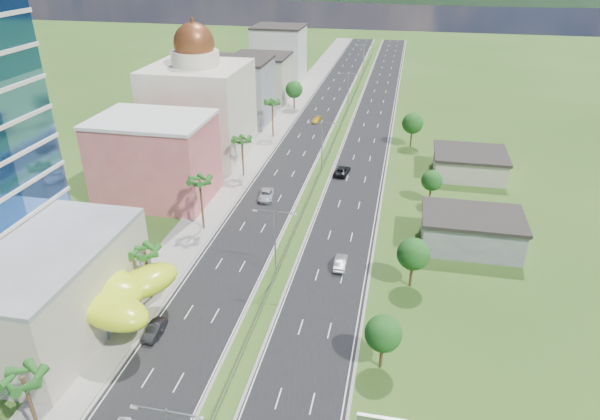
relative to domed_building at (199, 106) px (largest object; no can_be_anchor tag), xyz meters
The scene contains 33 objects.
ground 62.75m from the domed_building, 63.02° to the right, with size 500.00×500.00×0.00m, color #2D5119.
road_left 42.12m from the domed_building, 59.64° to the left, with size 11.00×260.00×0.04m, color black.
road_right 51.12m from the domed_building, 44.59° to the left, with size 11.00×260.00×0.04m, color black.
sidewalk_left 38.39m from the domed_building, 72.55° to the left, with size 7.00×260.00×0.12m, color gray.
median_guardrail 34.47m from the domed_building, 31.25° to the left, with size 0.10×216.06×0.76m.
streetlight_median_b 53.20m from the domed_building, 58.11° to the right, with size 6.04×0.25×11.00m.
streetlight_median_c 28.81m from the domed_building, 10.12° to the right, with size 6.04×0.25×11.00m.
streetlight_median_d 49.04m from the domed_building, 55.01° to the left, with size 6.04×0.25×11.00m.
streetlight_median_e 89.61m from the domed_building, 71.77° to the left, with size 6.04×0.25×11.00m.
lime_canopy 59.88m from the domed_building, 82.28° to the right, with size 18.00×15.00×7.40m.
pink_shophouse 23.32m from the domed_building, 90.00° to the right, with size 20.00×15.00×15.00m, color #CC5362.
domed_building is the anchor object (origin of this frame).
midrise_grey 25.24m from the domed_building, 87.71° to the left, with size 16.00×15.00×16.00m, color gray.
midrise_beige 47.26m from the domed_building, 88.78° to the left, with size 16.00×15.00×13.00m, color #B6AC96.
midrise_white 70.05m from the domed_building, 89.18° to the left, with size 16.00×15.00×18.00m, color silver.
shed_near 64.14m from the domed_building, 28.18° to the right, with size 15.00×10.00×5.00m, color gray.
shed_far 58.72m from the domed_building, ahead, with size 14.00×12.00×4.40m, color #B6AC96.
palm_tree_a 78.08m from the domed_building, 80.78° to the right, with size 3.60×3.60×9.10m.
palm_tree_b 54.62m from the domed_building, 76.73° to the right, with size 3.60×3.60×8.10m.
palm_tree_c 35.40m from the domed_building, 69.25° to the right, with size 3.60×3.60×9.60m.
palm_tree_d 16.46m from the domed_building, 38.66° to the right, with size 3.60×3.60×8.60m.
palm_tree_e 19.76m from the domed_building, 50.19° to the left, with size 3.60×3.60×9.40m.
leafy_tree_lfar 42.30m from the domed_building, 72.65° to the left, with size 4.90×4.90×8.05m.
leafy_tree_ra 74.69m from the domed_building, 53.75° to the right, with size 4.20×4.20×6.90m.
leafy_tree_rb 64.00m from the domed_building, 42.46° to the right, with size 4.55×4.55×7.47m.
leafy_tree_rc 52.67m from the domed_building, 16.70° to the right, with size 3.85×3.85×6.33m.
leafy_tree_rd 48.73m from the domed_building, 18.06° to the left, with size 4.90×4.90×8.05m.
car_dark_left 63.08m from the domed_building, 74.79° to the right, with size 1.55×4.46×1.47m, color black.
car_silver_mid_left 29.90m from the domed_building, 44.71° to the right, with size 2.59×5.62×1.56m, color #B5B7BE.
car_yellow_far_left 37.11m from the domed_building, 53.95° to the left, with size 1.72×4.23×1.23m, color gold.
car_silver_right 55.47m from the domed_building, 47.60° to the right, with size 1.67×4.79×1.58m, color #A5A7AD.
car_dark_far_right 34.40m from the domed_building, ahead, with size 2.62×5.69×1.58m, color black.
motorcycle 63.47m from the domed_building, 74.01° to the right, with size 0.63×2.07×1.32m, color black.
Camera 1 is at (16.24, -52.33, 43.69)m, focal length 32.00 mm.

